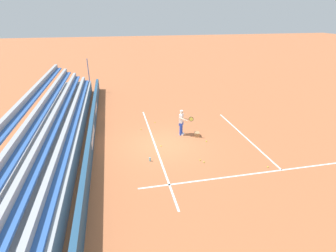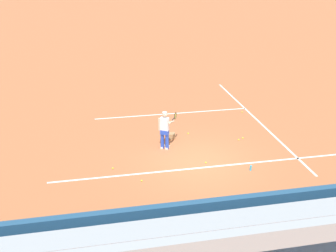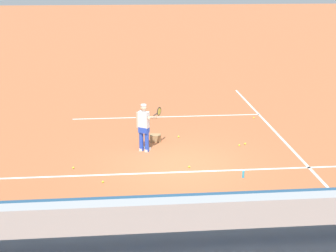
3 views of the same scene
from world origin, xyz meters
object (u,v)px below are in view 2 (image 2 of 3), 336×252
Objects in this scene: tennis_ball_by_box at (206,163)px; tennis_ball_far_left at (142,181)px; water_bottle at (251,168)px; tennis_ball_midcourt at (243,138)px; tennis_player at (165,130)px; ball_box_cardboard at (171,136)px; tennis_ball_far_right at (239,140)px; tennis_ball_toward_net at (242,112)px; tennis_ball_near_player at (188,133)px; tennis_ball_stray_back at (113,168)px.

tennis_ball_by_box is 1.00× the size of tennis_ball_far_left.
tennis_ball_midcourt is at bearing 74.80° from water_bottle.
tennis_player is 1.30m from ball_box_cardboard.
tennis_ball_far_right is 2.77m from water_bottle.
tennis_ball_toward_net and tennis_ball_far_left have the same top height.
water_bottle is (-1.95, -6.01, 0.08)m from tennis_ball_toward_net.
tennis_ball_toward_net is (4.89, 3.46, -0.86)m from tennis_player.
water_bottle is (-0.52, -2.72, 0.08)m from tennis_ball_far_right.
tennis_ball_stray_back is (-3.72, -2.69, 0.00)m from tennis_ball_near_player.
ball_box_cardboard reaches higher than water_bottle.
ball_box_cardboard is at bearing 165.30° from tennis_ball_far_right.
water_bottle is (-0.78, -2.86, 0.08)m from tennis_ball_midcourt.
water_bottle is at bearing -100.90° from tennis_ball_far_right.
water_bottle reaches higher than tennis_ball_by_box.
ball_box_cardboard is 3.67m from tennis_ball_stray_back.
tennis_ball_far_right is at bearing -28.17° from tennis_ball_near_player.
tennis_ball_near_player is at bearing 20.17° from ball_box_cardboard.
tennis_ball_far_right is 1.00× the size of tennis_ball_far_left.
tennis_ball_toward_net is 0.30× the size of water_bottle.
tennis_ball_stray_back is 1.00× the size of tennis_ball_far_left.
ball_box_cardboard reaches higher than tennis_ball_by_box.
ball_box_cardboard is 3.34m from tennis_ball_midcourt.
tennis_ball_far_left is at bearing -118.20° from tennis_player.
tennis_ball_near_player is at bearing 43.66° from tennis_player.
water_bottle is at bearing -40.99° from tennis_player.
tennis_ball_midcourt is at bearing -110.36° from tennis_ball_toward_net.
tennis_ball_far_right is at bearing -14.70° from ball_box_cardboard.
tennis_ball_by_box is (0.94, -2.61, -0.10)m from ball_box_cardboard.
water_bottle is (2.94, -2.56, -0.78)m from tennis_player.
tennis_ball_far_left is (-5.09, -2.86, 0.00)m from tennis_ball_midcourt.
tennis_ball_midcourt is 1.00× the size of tennis_ball_far_left.
ball_box_cardboard reaches higher than tennis_ball_far_right.
ball_box_cardboard is at bearing 65.23° from tennis_player.
tennis_ball_near_player is 4.17m from water_bottle.
tennis_ball_toward_net and tennis_ball_stray_back have the same top height.
ball_box_cardboard is at bearing 39.97° from tennis_ball_stray_back.
tennis_ball_stray_back is (-2.81, -2.35, -0.10)m from ball_box_cardboard.
tennis_ball_far_left is (-2.75, -0.91, 0.00)m from tennis_ball_by_box.
tennis_ball_midcourt is 6.32m from tennis_ball_stray_back.
tennis_ball_stray_back is (-6.09, -1.70, 0.00)m from tennis_ball_midcourt.
ball_box_cardboard reaches higher than tennis_ball_far_left.
tennis_ball_stray_back is (-2.37, -1.40, -0.86)m from tennis_player.
ball_box_cardboard reaches higher than tennis_ball_near_player.
tennis_ball_far_right and tennis_ball_midcourt have the same top height.
tennis_ball_toward_net is at bearing 72.05° from water_bottle.
ball_box_cardboard is (0.44, 0.96, -0.76)m from tennis_player.
tennis_player is 3.02m from tennis_ball_far_left.
tennis_ball_by_box is (-3.51, -5.10, 0.00)m from tennis_ball_toward_net.
tennis_ball_far_right is at bearing -113.39° from tennis_ball_toward_net.
tennis_ball_far_left is (-2.73, -3.85, 0.00)m from tennis_ball_near_player.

